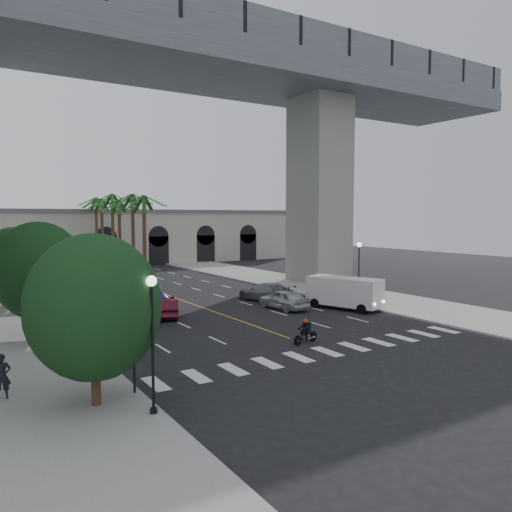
{
  "coord_description": "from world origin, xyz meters",
  "views": [
    {
      "loc": [
        -17.79,
        -22.45,
        7.54
      ],
      "look_at": [
        0.03,
        6.0,
        4.83
      ],
      "focal_mm": 35.0,
      "sensor_mm": 36.0,
      "label": 1
    }
  ],
  "objects_px": {
    "lamp_post_left_near": "(152,333)",
    "car_d": "(266,292)",
    "car_c": "(125,310)",
    "car_e": "(148,299)",
    "car_b": "(168,308)",
    "traffic_signal_near": "(134,337)",
    "car_a": "(284,299)",
    "lamp_post_right": "(359,268)",
    "lamp_post_left_far": "(50,275)",
    "traffic_signal_far": "(107,320)",
    "pedestrian_a": "(2,376)",
    "cargo_van": "(345,292)",
    "motorcycle_rider": "(306,332)"
  },
  "relations": [
    {
      "from": "lamp_post_left_far",
      "to": "lamp_post_right",
      "type": "relative_size",
      "value": 1.0
    },
    {
      "from": "car_d",
      "to": "pedestrian_a",
      "type": "distance_m",
      "value": 26.48
    },
    {
      "from": "car_c",
      "to": "car_e",
      "type": "relative_size",
      "value": 1.15
    },
    {
      "from": "lamp_post_right",
      "to": "car_c",
      "type": "distance_m",
      "value": 19.13
    },
    {
      "from": "car_b",
      "to": "car_d",
      "type": "bearing_deg",
      "value": -146.73
    },
    {
      "from": "lamp_post_left_far",
      "to": "pedestrian_a",
      "type": "distance_m",
      "value": 17.12
    },
    {
      "from": "traffic_signal_near",
      "to": "traffic_signal_far",
      "type": "bearing_deg",
      "value": 90.0
    },
    {
      "from": "traffic_signal_near",
      "to": "car_a",
      "type": "xyz_separation_m",
      "value": [
        16.6,
        12.66,
        -1.7
      ]
    },
    {
      "from": "car_e",
      "to": "traffic_signal_far",
      "type": "bearing_deg",
      "value": 40.03
    },
    {
      "from": "motorcycle_rider",
      "to": "car_c",
      "type": "bearing_deg",
      "value": 108.28
    },
    {
      "from": "traffic_signal_far",
      "to": "car_d",
      "type": "height_order",
      "value": "traffic_signal_far"
    },
    {
      "from": "traffic_signal_near",
      "to": "car_e",
      "type": "bearing_deg",
      "value": 68.62
    },
    {
      "from": "car_d",
      "to": "car_b",
      "type": "bearing_deg",
      "value": 0.47
    },
    {
      "from": "traffic_signal_far",
      "to": "pedestrian_a",
      "type": "height_order",
      "value": "traffic_signal_far"
    },
    {
      "from": "car_a",
      "to": "car_b",
      "type": "distance_m",
      "value": 9.41
    },
    {
      "from": "lamp_post_left_near",
      "to": "lamp_post_left_far",
      "type": "bearing_deg",
      "value": 90.0
    },
    {
      "from": "car_d",
      "to": "pedestrian_a",
      "type": "bearing_deg",
      "value": 21.97
    },
    {
      "from": "lamp_post_right",
      "to": "car_a",
      "type": "relative_size",
      "value": 1.13
    },
    {
      "from": "car_b",
      "to": "pedestrian_a",
      "type": "height_order",
      "value": "pedestrian_a"
    },
    {
      "from": "lamp_post_left_near",
      "to": "car_b",
      "type": "distance_m",
      "value": 18.82
    },
    {
      "from": "cargo_van",
      "to": "traffic_signal_far",
      "type": "bearing_deg",
      "value": 177.32
    },
    {
      "from": "traffic_signal_far",
      "to": "car_e",
      "type": "distance_m",
      "value": 16.43
    },
    {
      "from": "lamp_post_left_near",
      "to": "traffic_signal_far",
      "type": "bearing_deg",
      "value": 89.12
    },
    {
      "from": "lamp_post_left_far",
      "to": "pedestrian_a",
      "type": "xyz_separation_m",
      "value": [
        -4.65,
        -16.33,
        -2.15
      ]
    },
    {
      "from": "lamp_post_left_far",
      "to": "car_e",
      "type": "distance_m",
      "value": 7.77
    },
    {
      "from": "car_e",
      "to": "motorcycle_rider",
      "type": "bearing_deg",
      "value": 81.56
    },
    {
      "from": "car_a",
      "to": "car_c",
      "type": "height_order",
      "value": "car_a"
    },
    {
      "from": "lamp_post_left_near",
      "to": "traffic_signal_far",
      "type": "distance_m",
      "value": 6.54
    },
    {
      "from": "car_a",
      "to": "lamp_post_left_near",
      "type": "bearing_deg",
      "value": 37.18
    },
    {
      "from": "lamp_post_left_near",
      "to": "car_e",
      "type": "bearing_deg",
      "value": 70.72
    },
    {
      "from": "lamp_post_left_near",
      "to": "traffic_signal_near",
      "type": "height_order",
      "value": "lamp_post_left_near"
    },
    {
      "from": "car_a",
      "to": "car_e",
      "type": "relative_size",
      "value": 0.99
    },
    {
      "from": "car_d",
      "to": "pedestrian_a",
      "type": "xyz_separation_m",
      "value": [
        -22.17,
        -14.47,
        0.25
      ]
    },
    {
      "from": "car_a",
      "to": "car_b",
      "type": "height_order",
      "value": "car_a"
    },
    {
      "from": "cargo_van",
      "to": "car_e",
      "type": "bearing_deg",
      "value": 128.74
    },
    {
      "from": "traffic_signal_near",
      "to": "lamp_post_left_near",
      "type": "bearing_deg",
      "value": -92.29
    },
    {
      "from": "car_b",
      "to": "car_c",
      "type": "height_order",
      "value": "car_c"
    },
    {
      "from": "lamp_post_right",
      "to": "cargo_van",
      "type": "height_order",
      "value": "lamp_post_right"
    },
    {
      "from": "motorcycle_rider",
      "to": "car_a",
      "type": "distance_m",
      "value": 10.86
    },
    {
      "from": "lamp_post_left_far",
      "to": "car_b",
      "type": "height_order",
      "value": "lamp_post_left_far"
    },
    {
      "from": "traffic_signal_far",
      "to": "car_b",
      "type": "distance_m",
      "value": 13.03
    },
    {
      "from": "lamp_post_right",
      "to": "traffic_signal_near",
      "type": "height_order",
      "value": "lamp_post_right"
    },
    {
      "from": "lamp_post_left_near",
      "to": "lamp_post_right",
      "type": "distance_m",
      "value": 26.25
    },
    {
      "from": "car_d",
      "to": "pedestrian_a",
      "type": "relative_size",
      "value": 3.08
    },
    {
      "from": "traffic_signal_near",
      "to": "cargo_van",
      "type": "xyz_separation_m",
      "value": [
        20.82,
        10.09,
        -1.09
      ]
    },
    {
      "from": "car_b",
      "to": "cargo_van",
      "type": "distance_m",
      "value": 14.17
    },
    {
      "from": "car_e",
      "to": "pedestrian_a",
      "type": "distance_m",
      "value": 20.4
    },
    {
      "from": "lamp_post_left_near",
      "to": "car_d",
      "type": "height_order",
      "value": "lamp_post_left_near"
    },
    {
      "from": "lamp_post_left_near",
      "to": "traffic_signal_near",
      "type": "xyz_separation_m",
      "value": [
        0.1,
        2.5,
        -0.71
      ]
    },
    {
      "from": "lamp_post_left_near",
      "to": "car_d",
      "type": "relative_size",
      "value": 0.95
    }
  ]
}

